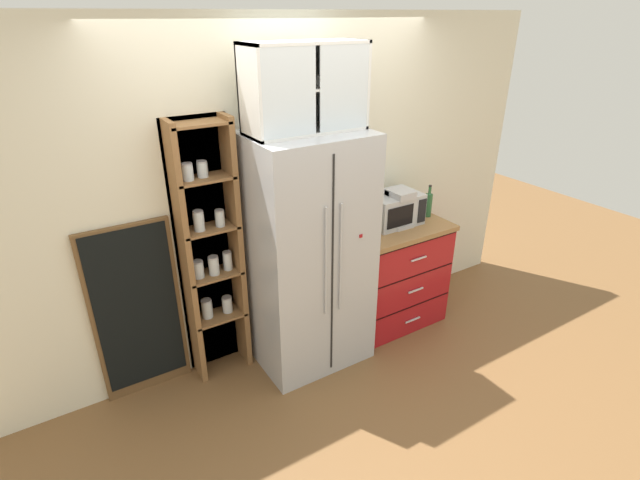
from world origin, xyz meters
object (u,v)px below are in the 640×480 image
Objects in this scene: refrigerator at (309,254)px; mug_sage at (367,228)px; bottle_amber at (391,208)px; chalkboard_menu at (137,311)px; microwave at (393,209)px; bottle_green at (429,203)px; coffee_maker at (397,207)px.

mug_sage is (0.57, 0.03, 0.06)m from refrigerator.
refrigerator reaches higher than mug_sage.
chalkboard_menu reaches higher than bottle_amber.
refrigerator is 0.57m from mug_sage.
microwave is 1.61× the size of bottle_amber.
refrigerator is at bearing -178.02° from bottle_green.
refrigerator is 5.85× the size of coffee_maker.
microwave is 0.04m from bottle_amber.
refrigerator is at bearing -177.26° from coffee_maker.
coffee_maker is (0.88, 0.04, 0.18)m from refrigerator.
refrigerator is 6.62× the size of bottle_amber.
chalkboard_menu reaches higher than coffee_maker.
refrigerator is 1.39× the size of chalkboard_menu.
chalkboard_menu reaches higher than bottle_green.
bottle_amber is (0.00, 0.08, -0.04)m from coffee_maker.
refrigerator reaches higher than chalkboard_menu.
bottle_amber is 0.21× the size of chalkboard_menu.
microwave is 1.42× the size of coffee_maker.
bottle_green is at bearing -12.67° from bottle_amber.
refrigerator is 6.43× the size of bottle_green.
bottle_green is (0.36, -0.04, -0.01)m from microwave.
chalkboard_menu is at bearing 166.24° from refrigerator.
coffee_maker is at bearing -6.95° from chalkboard_menu.
coffee_maker reaches higher than mug_sage.
refrigerator is at bearing -176.64° from mug_sage.
coffee_maker is at bearing 2.74° from refrigerator.
coffee_maker reaches higher than bottle_green.
bottle_amber reaches higher than microwave.
mug_sage is 1.82m from chalkboard_menu.
mug_sage is 0.08× the size of chalkboard_menu.
coffee_maker reaches higher than bottle_amber.
bottle_amber is (0.88, 0.12, 0.14)m from refrigerator.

